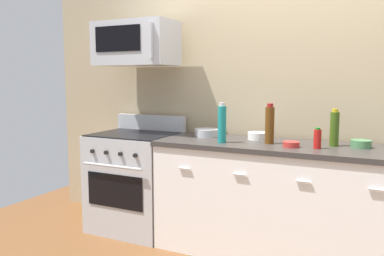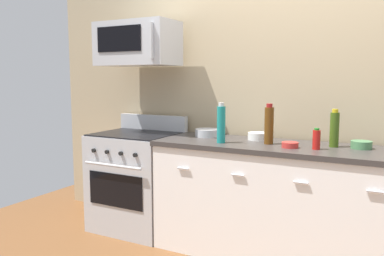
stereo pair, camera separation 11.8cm
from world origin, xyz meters
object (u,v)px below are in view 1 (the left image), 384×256
(bottle_wine_amber, at_px, (270,125))
(bottle_hot_sauce_red, at_px, (317,139))
(bowl_steel_prep, at_px, (207,132))
(bowl_white_ceramic, at_px, (258,136))
(bowl_red_small, at_px, (291,144))
(microwave, at_px, (136,44))
(bottle_sparkling_teal, at_px, (222,124))
(bottle_olive_oil, at_px, (334,128))
(range_oven, at_px, (136,180))
(bowl_green_glaze, at_px, (361,144))

(bottle_wine_amber, relative_size, bottle_hot_sauce_red, 2.04)
(bottle_wine_amber, height_order, bowl_steel_prep, bottle_wine_amber)
(bowl_white_ceramic, height_order, bowl_red_small, bowl_white_ceramic)
(bottle_wine_amber, height_order, bowl_red_small, bottle_wine_amber)
(microwave, bearing_deg, bottle_sparkling_teal, -10.96)
(bottle_olive_oil, bearing_deg, bowl_red_small, -146.52)
(range_oven, height_order, bottle_sparkling_teal, bottle_sparkling_teal)
(range_oven, xyz_separation_m, bowl_steel_prep, (0.68, 0.12, 0.49))
(bowl_white_ceramic, xyz_separation_m, bowl_green_glaze, (0.81, -0.04, -0.00))
(microwave, distance_m, bowl_green_glaze, 2.11)
(bottle_wine_amber, distance_m, bowl_red_small, 0.25)
(bottle_sparkling_teal, xyz_separation_m, bowl_steel_prep, (-0.25, 0.26, -0.12))
(bottle_hot_sauce_red, distance_m, bowl_red_small, 0.19)
(microwave, distance_m, bottle_wine_amber, 1.45)
(bottle_sparkling_teal, distance_m, bottle_hot_sauce_red, 0.74)
(bottle_hot_sauce_red, bearing_deg, bowl_steel_prep, 168.03)
(bowl_steel_prep, height_order, bowl_green_glaze, bowl_steel_prep)
(range_oven, bearing_deg, bowl_white_ceramic, 7.27)
(bottle_hot_sauce_red, bearing_deg, range_oven, 177.03)
(bowl_white_ceramic, bearing_deg, bottle_sparkling_teal, -127.07)
(bottle_olive_oil, bearing_deg, bowl_green_glaze, 5.30)
(bottle_olive_oil, distance_m, bowl_green_glaze, 0.22)
(bottle_wine_amber, xyz_separation_m, bowl_green_glaze, (0.66, 0.12, -0.12))
(range_oven, xyz_separation_m, bottle_hot_sauce_red, (1.66, -0.09, 0.52))
(bottle_hot_sauce_red, bearing_deg, bottle_olive_oil, 60.38)
(range_oven, height_order, bottle_hot_sauce_red, bottle_hot_sauce_red)
(range_oven, height_order, bottle_olive_oil, bottle_olive_oil)
(range_oven, xyz_separation_m, bowl_white_ceramic, (1.14, 0.15, 0.48))
(bottle_wine_amber, distance_m, bottle_olive_oil, 0.48)
(bottle_wine_amber, bearing_deg, microwave, 177.33)
(bottle_olive_oil, bearing_deg, bowl_steel_prep, 178.02)
(range_oven, relative_size, bowl_red_small, 8.70)
(bowl_green_glaze, bearing_deg, bottle_olive_oil, -174.70)
(microwave, height_order, bowl_green_glaze, microwave)
(microwave, xyz_separation_m, bottle_hot_sauce_red, (1.66, -0.13, -0.76))
(bowl_steel_prep, bearing_deg, bottle_hot_sauce_red, -11.97)
(bottle_sparkling_teal, height_order, bottle_hot_sauce_red, bottle_sparkling_teal)
(range_oven, distance_m, bowl_steel_prep, 0.85)
(bottle_hot_sauce_red, distance_m, bowl_steel_prep, 1.00)
(bottle_olive_oil, xyz_separation_m, bottle_hot_sauce_red, (-0.10, -0.17, -0.06))
(microwave, relative_size, bottle_olive_oil, 2.60)
(bowl_steel_prep, distance_m, bowl_white_ceramic, 0.46)
(bowl_steel_prep, xyz_separation_m, bowl_red_small, (0.79, -0.22, -0.01))
(bottle_sparkling_teal, height_order, bowl_white_ceramic, bottle_sparkling_teal)
(range_oven, distance_m, bowl_green_glaze, 2.01)
(range_oven, height_order, microwave, microwave)
(bowl_red_small, bearing_deg, bowl_white_ceramic, 143.29)
(bottle_hot_sauce_red, relative_size, bowl_steel_prep, 0.72)
(bowl_white_ceramic, relative_size, bowl_green_glaze, 1.11)
(microwave, distance_m, bowl_steel_prep, 1.05)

